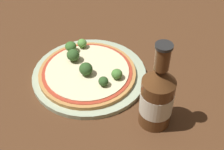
% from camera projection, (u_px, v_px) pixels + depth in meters
% --- Properties ---
extents(ground_plane, '(3.00, 3.00, 0.00)m').
position_uv_depth(ground_plane, '(94.00, 79.00, 0.80)').
color(ground_plane, '#4C2D19').
extents(plate, '(0.29, 0.29, 0.01)m').
position_uv_depth(plate, '(89.00, 75.00, 0.80)').
color(plate, '#A3B293').
rests_on(plate, ground_plane).
extents(pizza, '(0.25, 0.25, 0.01)m').
position_uv_depth(pizza, '(87.00, 72.00, 0.79)').
color(pizza, '#B77F42').
rests_on(pizza, plate).
extents(broccoli_floret_0, '(0.02, 0.02, 0.02)m').
position_uv_depth(broccoli_floret_0, '(103.00, 81.00, 0.74)').
color(broccoli_floret_0, '#7A9E5B').
rests_on(broccoli_floret_0, pizza).
extents(broccoli_floret_1, '(0.03, 0.03, 0.03)m').
position_uv_depth(broccoli_floret_1, '(71.00, 46.00, 0.83)').
color(broccoli_floret_1, '#7A9E5B').
rests_on(broccoli_floret_1, pizza).
extents(broccoli_floret_2, '(0.03, 0.03, 0.02)m').
position_uv_depth(broccoli_floret_2, '(117.00, 74.00, 0.76)').
color(broccoli_floret_2, '#7A9E5B').
rests_on(broccoli_floret_2, pizza).
extents(broccoli_floret_3, '(0.03, 0.03, 0.03)m').
position_uv_depth(broccoli_floret_3, '(73.00, 55.00, 0.80)').
color(broccoli_floret_3, '#7A9E5B').
rests_on(broccoli_floret_3, pizza).
extents(broccoli_floret_4, '(0.03, 0.03, 0.03)m').
position_uv_depth(broccoli_floret_4, '(86.00, 69.00, 0.76)').
color(broccoli_floret_4, '#7A9E5B').
rests_on(broccoli_floret_4, pizza).
extents(broccoli_floret_5, '(0.03, 0.03, 0.03)m').
position_uv_depth(broccoli_floret_5, '(82.00, 43.00, 0.85)').
color(broccoli_floret_5, '#7A9E5B').
rests_on(broccoli_floret_5, pizza).
extents(beer_bottle, '(0.07, 0.07, 0.21)m').
position_uv_depth(beer_bottle, '(157.00, 96.00, 0.65)').
color(beer_bottle, '#563319').
rests_on(beer_bottle, ground_plane).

